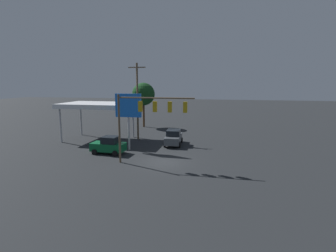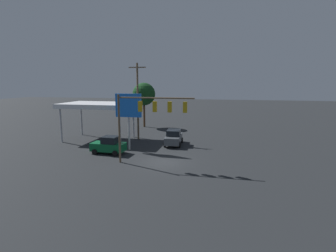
{
  "view_description": "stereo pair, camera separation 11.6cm",
  "coord_description": "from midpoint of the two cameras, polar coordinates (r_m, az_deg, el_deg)",
  "views": [
    {
      "loc": [
        -5.75,
        24.69,
        7.91
      ],
      "look_at": [
        0.0,
        -2.0,
        3.35
      ],
      "focal_mm": 28.0,
      "sensor_mm": 36.0,
      "label": 1
    },
    {
      "loc": [
        -5.86,
        24.66,
        7.91
      ],
      "look_at": [
        0.0,
        -2.0,
        3.35
      ],
      "focal_mm": 28.0,
      "sensor_mm": 36.0,
      "label": 2
    }
  ],
  "objects": [
    {
      "name": "sedan_far",
      "position": [
        33.52,
        1.35,
        -2.5
      ],
      "size": [
        2.27,
        4.5,
        1.93
      ],
      "rotation": [
        0.0,
        0.0,
        1.63
      ],
      "color": "#474C51",
      "rests_on": "ground"
    },
    {
      "name": "gas_station_canopy",
      "position": [
        37.25,
        -14.89,
        4.3
      ],
      "size": [
        9.51,
        6.36,
        5.13
      ],
      "color": "silver",
      "rests_on": "ground"
    },
    {
      "name": "price_sign",
      "position": [
        30.81,
        -8.49,
        3.91
      ],
      "size": [
        3.12,
        0.27,
        6.63
      ],
      "color": "#B7B7BC",
      "rests_on": "ground"
    },
    {
      "name": "ground_plane",
      "position": [
        26.55,
        -0.81,
        -7.85
      ],
      "size": [
        200.0,
        200.0,
        0.0
      ],
      "primitive_type": "plane",
      "color": "black"
    },
    {
      "name": "traffic_signal_assembly",
      "position": [
        24.86,
        -4.14,
        3.04
      ],
      "size": [
        7.46,
        0.43,
        6.78
      ],
      "color": "brown",
      "rests_on": "ground"
    },
    {
      "name": "street_tree",
      "position": [
        46.8,
        -5.19,
        6.9
      ],
      "size": [
        4.01,
        4.01,
        7.87
      ],
      "color": "#4C331E",
      "rests_on": "ground"
    },
    {
      "name": "utility_pole",
      "position": [
        36.43,
        -6.51,
        5.69
      ],
      "size": [
        2.4,
        0.26,
        10.51
      ],
      "color": "brown",
      "rests_on": "ground"
    },
    {
      "name": "hatchback_crossing",
      "position": [
        30.15,
        -12.65,
        -4.1
      ],
      "size": [
        3.87,
        2.09,
        1.97
      ],
      "rotation": [
        0.0,
        0.0,
        -0.04
      ],
      "color": "#0C592D",
      "rests_on": "ground"
    }
  ]
}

